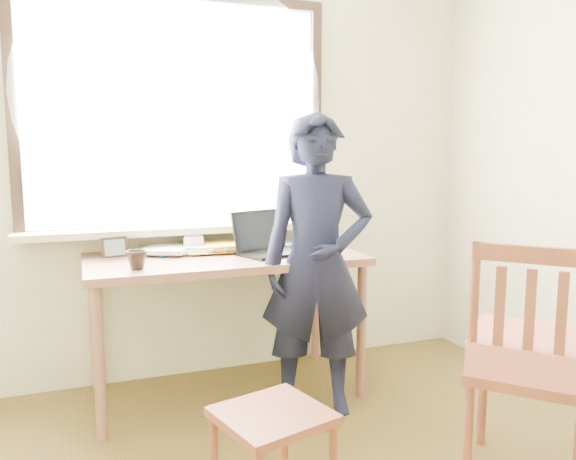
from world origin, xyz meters
name	(u,v)px	position (x,y,z in m)	size (l,w,h in m)	color
room_shell	(334,69)	(-0.02, 0.20, 1.64)	(3.52, 4.02, 2.61)	#EBE7BD
desk	(225,270)	(-0.02, 1.63, 0.73)	(1.51, 0.76, 0.81)	#895944
laptop	(267,244)	(0.23, 1.60, 0.87)	(0.43, 0.39, 0.24)	black
mug_white	(194,244)	(-0.16, 1.79, 0.86)	(0.12, 0.12, 0.09)	white
mug_dark	(137,260)	(-0.51, 1.41, 0.86)	(0.10, 0.10, 0.09)	black
mouse	(299,251)	(0.40, 1.53, 0.83)	(0.08, 0.06, 0.03)	black
desk_clutter	(178,250)	(-0.24, 1.81, 0.83)	(0.67, 0.50, 0.03)	maroon
book_a	(147,251)	(-0.41, 1.86, 0.82)	(0.20, 0.27, 0.03)	white
book_b	(265,243)	(0.32, 1.91, 0.82)	(0.19, 0.26, 0.02)	white
picture_frame	(114,249)	(-0.60, 1.73, 0.86)	(0.14, 0.04, 0.11)	black
work_chair	(273,427)	(-0.11, 0.52, 0.34)	(0.48, 0.46, 0.40)	brown
side_chair	(530,356)	(0.96, 0.34, 0.54)	(0.66, 0.66, 1.03)	brown
person	(317,265)	(0.39, 1.26, 0.79)	(0.58, 0.38, 1.59)	black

